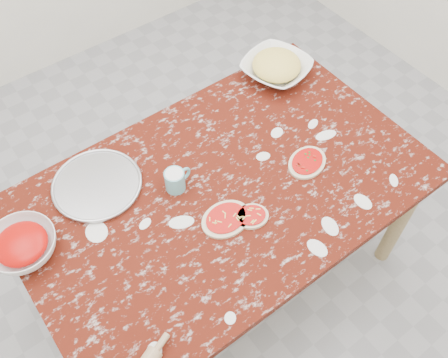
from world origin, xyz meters
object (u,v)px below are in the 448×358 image
worktable (224,198)px  cheese_bowl (276,69)px  pizza_tray (97,185)px  flour_mug (176,180)px  sauce_bowl (23,246)px

worktable → cheese_bowl: size_ratio=5.33×
worktable → pizza_tray: (-0.40, 0.30, 0.09)m
cheese_bowl → flour_mug: flour_mug is taller
pizza_tray → cheese_bowl: 0.98m
sauce_bowl → worktable: bearing=-14.8°
pizza_tray → cheese_bowl: bearing=4.4°
worktable → cheese_bowl: 0.70m
worktable → sauce_bowl: size_ratio=6.48×
worktable → sauce_bowl: sauce_bowl is taller
cheese_bowl → flour_mug: (-0.73, -0.26, 0.01)m
pizza_tray → sauce_bowl: sauce_bowl is taller
sauce_bowl → cheese_bowl: bearing=7.7°
worktable → cheese_bowl: cheese_bowl is taller
cheese_bowl → flour_mug: bearing=-160.2°
worktable → cheese_bowl: bearing=32.8°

